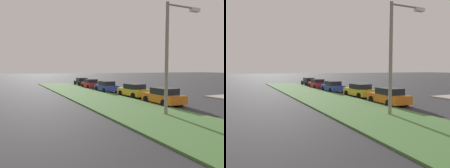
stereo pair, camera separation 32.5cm
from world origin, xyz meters
TOP-DOWN VIEW (x-y plane):
  - grass_median at (10.00, 8.22)m, footprint 60.00×6.00m
  - parked_car_orange at (7.83, 4.42)m, footprint 4.34×2.10m
  - parked_car_yellow at (13.52, 4.09)m, footprint 4.37×2.16m
  - parked_car_blue at (20.05, 4.60)m, footprint 4.32×2.06m
  - parked_car_red at (26.69, 4.55)m, footprint 4.33×2.07m
  - parked_car_black at (32.66, 4.21)m, footprint 4.31×2.04m
  - streetlight at (3.83, 6.98)m, footprint 0.36×2.87m

SIDE VIEW (x-z plane):
  - grass_median at x=10.00m, z-range 0.00..0.12m
  - parked_car_orange at x=7.83m, z-range -0.02..1.45m
  - parked_car_yellow at x=13.52m, z-range -0.02..1.45m
  - parked_car_blue at x=20.05m, z-range -0.02..1.45m
  - parked_car_red at x=26.69m, z-range -0.02..1.45m
  - parked_car_black at x=32.66m, z-range -0.02..1.45m
  - streetlight at x=3.83m, z-range 0.64..8.14m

